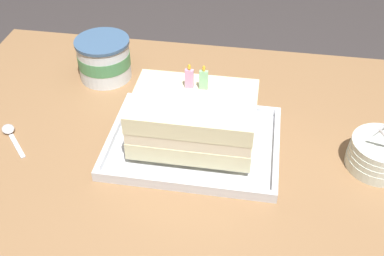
# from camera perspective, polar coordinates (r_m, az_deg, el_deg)

# --- Properties ---
(dining_table) EXTENTS (1.23, 0.78, 0.72)m
(dining_table) POSITION_cam_1_polar(r_m,az_deg,el_deg) (1.15, -0.17, -4.08)
(dining_table) COLOR olive
(dining_table) RESTS_ON ground_plane
(foil_tray) EXTENTS (0.37, 0.28, 0.02)m
(foil_tray) POSITION_cam_1_polar(r_m,az_deg,el_deg) (1.04, 0.18, -1.89)
(foil_tray) COLOR silver
(foil_tray) RESTS_ON dining_table
(birthday_cake) EXTENTS (0.26, 0.18, 0.16)m
(birthday_cake) POSITION_cam_1_polar(r_m,az_deg,el_deg) (1.00, 0.19, 1.16)
(birthday_cake) COLOR beige
(birthday_cake) RESTS_ON foil_tray
(bowl_stack) EXTENTS (0.13, 0.13, 0.12)m
(bowl_stack) POSITION_cam_1_polar(r_m,az_deg,el_deg) (1.06, 21.69, -2.94)
(bowl_stack) COLOR silver
(bowl_stack) RESTS_ON dining_table
(ice_cream_tub) EXTENTS (0.14, 0.14, 0.11)m
(ice_cream_tub) POSITION_cam_1_polar(r_m,az_deg,el_deg) (1.26, -10.55, 8.24)
(ice_cream_tub) COLOR white
(ice_cream_tub) RESTS_ON dining_table
(serving_spoon_near_tray) EXTENTS (0.10, 0.10, 0.01)m
(serving_spoon_near_tray) POSITION_cam_1_polar(r_m,az_deg,el_deg) (1.15, -21.13, -0.43)
(serving_spoon_near_tray) COLOR silver
(serving_spoon_near_tray) RESTS_ON dining_table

